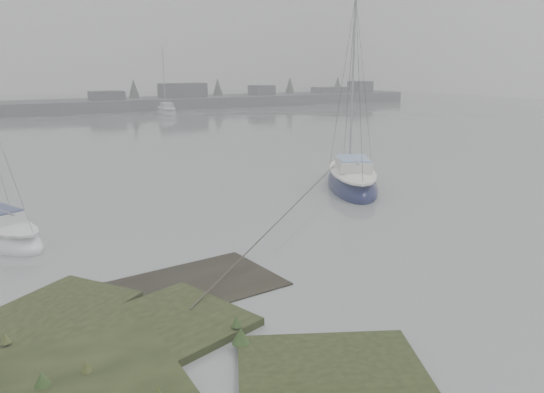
{
  "coord_description": "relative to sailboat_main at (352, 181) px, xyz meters",
  "views": [
    {
      "loc": [
        -4.86,
        -7.77,
        5.74
      ],
      "look_at": [
        2.85,
        5.96,
        1.8
      ],
      "focal_mm": 35.0,
      "sensor_mm": 36.0,
      "label": 1
    }
  ],
  "objects": [
    {
      "name": "far_shoreline",
      "position": [
        16.23,
        49.91,
        0.55
      ],
      "size": [
        60.0,
        8.0,
        4.15
      ],
      "color": "#4C4F51",
      "rests_on": "ground"
    },
    {
      "name": "ground",
      "position": [
        -10.61,
        18.01,
        -0.3
      ],
      "size": [
        160.0,
        160.0,
        0.0
      ],
      "primitive_type": "plane",
      "color": "gray",
      "rests_on": "ground"
    },
    {
      "name": "sailboat_far_b",
      "position": [
        4.7,
        41.81,
        -0.03
      ],
      "size": [
        2.74,
        6.19,
        8.44
      ],
      "rotation": [
        0.0,
        0.0,
        -0.13
      ],
      "color": "#A2A5AC",
      "rests_on": "ground"
    },
    {
      "name": "sailboat_main",
      "position": [
        0.0,
        0.0,
        0.0
      ],
      "size": [
        5.29,
        6.99,
        9.56
      ],
      "rotation": [
        0.0,
        0.0,
        -0.52
      ],
      "color": "#0C123C",
      "rests_on": "ground"
    }
  ]
}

